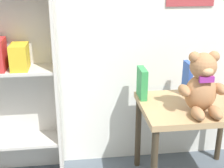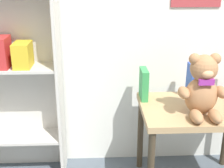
% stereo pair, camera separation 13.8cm
% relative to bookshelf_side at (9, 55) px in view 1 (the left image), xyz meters
% --- Properties ---
extents(bookshelf_side, '(0.55, 0.22, 1.49)m').
position_rel_bookshelf_side_xyz_m(bookshelf_side, '(0.00, 0.00, 0.00)').
color(bookshelf_side, beige).
rests_on(bookshelf_side, ground_plane).
extents(display_table, '(0.66, 0.49, 0.55)m').
position_rel_bookshelf_side_xyz_m(display_table, '(1.09, -0.23, -0.36)').
color(display_table, tan).
rests_on(display_table, ground_plane).
extents(teddy_bear, '(0.27, 0.24, 0.35)m').
position_rel_bookshelf_side_xyz_m(teddy_bear, '(1.08, -0.32, -0.12)').
color(teddy_bear, '#A8754C').
rests_on(teddy_bear, display_table).
extents(book_standing_green, '(0.04, 0.14, 0.19)m').
position_rel_bookshelf_side_xyz_m(book_standing_green, '(0.79, -0.08, -0.18)').
color(book_standing_green, '#33934C').
rests_on(book_standing_green, display_table).
extents(book_standing_blue, '(0.03, 0.12, 0.21)m').
position_rel_bookshelf_side_xyz_m(book_standing_blue, '(1.09, -0.06, -0.17)').
color(book_standing_blue, '#2D51B7').
rests_on(book_standing_blue, display_table).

